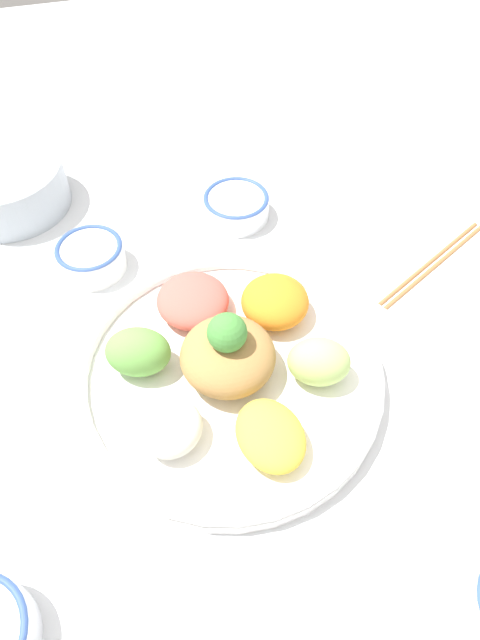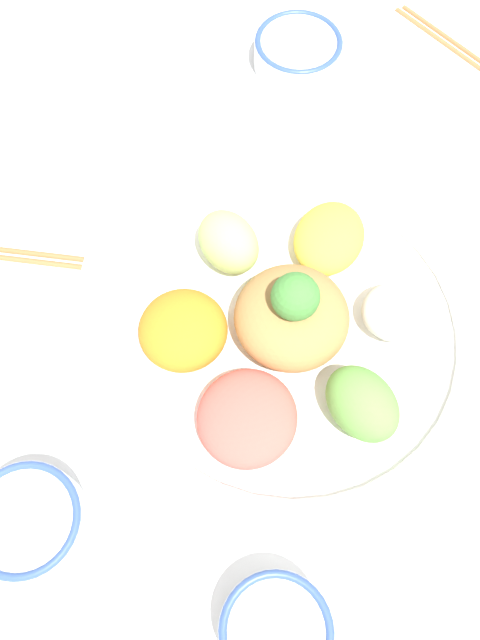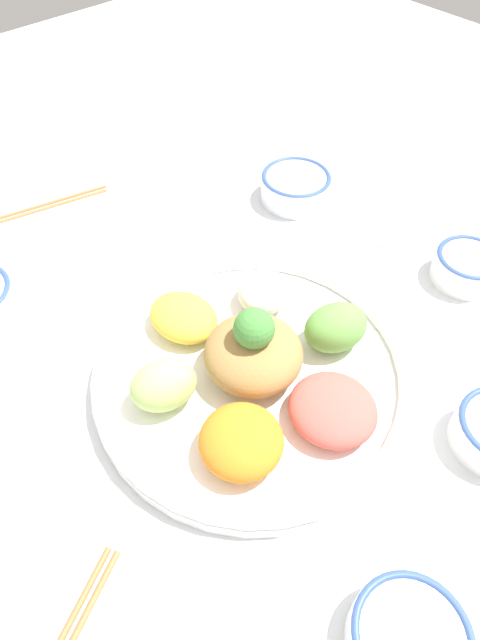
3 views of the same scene
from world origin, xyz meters
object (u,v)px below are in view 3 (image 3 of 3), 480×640
object	(u,v)px
sauce_bowl_dark	(409,639)
chopsticks_pair_near	(38,207)
serving_spoon_main	(380,245)
rice_bowl_plain	(467,266)
sauce_bowl_far	(295,186)
salad_platter	(254,369)

from	to	relation	value
sauce_bowl_dark	chopsticks_pair_near	size ratio (longest dim) A/B	0.46
sauce_bowl_dark	chopsticks_pair_near	xyz separation A→B (m)	(-0.78, 0.06, -0.02)
serving_spoon_main	rice_bowl_plain	bearing A→B (deg)	-66.54
sauce_bowl_far	salad_platter	bearing A→B (deg)	-53.25
salad_platter	chopsticks_pair_near	size ratio (longest dim) A/B	1.70
chopsticks_pair_near	serving_spoon_main	distance (m)	0.55
sauce_bowl_dark	serving_spoon_main	distance (m)	0.53
salad_platter	chopsticks_pair_near	distance (m)	0.49
sauce_bowl_far	chopsticks_pair_near	distance (m)	0.42
salad_platter	sauce_bowl_dark	size ratio (longest dim) A/B	3.68
sauce_bowl_far	serving_spoon_main	bearing A→B (deg)	4.21
sauce_bowl_far	chopsticks_pair_near	bearing A→B (deg)	-128.10
sauce_bowl_dark	rice_bowl_plain	xyz separation A→B (m)	(-0.23, 0.44, 0.00)
salad_platter	rice_bowl_plain	bearing A→B (deg)	78.71
sauce_bowl_far	chopsticks_pair_near	world-z (taller)	sauce_bowl_far
rice_bowl_plain	sauce_bowl_far	world-z (taller)	sauce_bowl_far
sauce_bowl_dark	rice_bowl_plain	distance (m)	0.49
serving_spoon_main	salad_platter	bearing A→B (deg)	-162.79
salad_platter	serving_spoon_main	distance (m)	0.32
rice_bowl_plain	sauce_bowl_far	xyz separation A→B (m)	(-0.29, -0.05, 0.00)
rice_bowl_plain	sauce_bowl_far	bearing A→B (deg)	-170.87
rice_bowl_plain	serving_spoon_main	bearing A→B (deg)	-164.19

